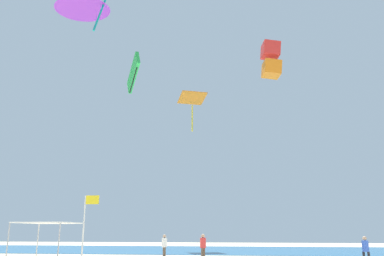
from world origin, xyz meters
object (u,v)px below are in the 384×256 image
Objects in this scene: person_near_tent at (365,248)px; kite_delta_purple at (83,5)px; kite_box_red at (271,60)px; banner_flag at (85,228)px; person_central at (164,244)px; person_leftmost at (203,245)px; kite_parafoil_green at (133,74)px; canopy_tent at (49,224)px; kite_diamond_orange at (192,100)px.

kite_delta_purple is (-17.71, -2.18, 16.39)m from person_near_tent.
banner_flag is at bearing 143.47° from kite_box_red.
kite_box_red is (8.71, 5.46, 16.53)m from person_central.
person_leftmost is 13.13m from banner_flag.
kite_delta_purple is (-7.79, -4.90, 16.32)m from person_leftmost.
kite_parafoil_green reaches higher than person_central.
kite_box_red is at bearing -92.29° from kite_parafoil_green.
canopy_tent reaches higher than person_near_tent.
kite_delta_purple is 1.11× the size of kite_diamond_orange.
person_central is 21.91m from kite_diamond_orange.
person_near_tent is 10.29m from person_leftmost.
kite_parafoil_green reaches higher than person_near_tent.
person_near_tent is at bearing 45.30° from person_central.
kite_delta_purple is at bearing -40.42° from person_leftmost.
kite_delta_purple is at bearing -124.94° from kite_diamond_orange.
kite_diamond_orange reaches higher than person_leftmost.
canopy_tent reaches higher than person_central.
person_leftmost is at bearing 20.25° from person_near_tent.
person_central is (-3.04, 1.40, -0.03)m from person_leftmost.
person_near_tent is 0.96× the size of person_central.
kite_box_red is at bearing -68.97° from kite_diamond_orange.
kite_parafoil_green reaches higher than person_leftmost.
banner_flag is at bearing 73.21° from person_near_tent.
kite_parafoil_green is (-15.85, 4.09, 13.64)m from person_near_tent.
banner_flag is 0.95× the size of kite_box_red.
kite_box_red is (8.73, 19.59, 15.51)m from banner_flag.
kite_delta_purple reaches higher than person_leftmost.
kite_box_red is at bearing 65.98° from banner_flag.
kite_parafoil_green is (-2.89, -0.03, 13.61)m from person_central.
canopy_tent is 0.85× the size of kite_parafoil_green.
kite_parafoil_green is at bearing 73.48° from canopy_tent.
banner_flag is 19.11m from kite_parafoil_green.
kite_parafoil_green is (-2.87, 14.10, 12.58)m from banner_flag.
kite_box_red reaches higher than banner_flag.
person_central is (5.12, 7.57, -1.29)m from canopy_tent.
person_leftmost is 0.50× the size of kite_box_red.
canopy_tent is 1.83× the size of person_leftmost.
kite_box_red is at bearing 43.30° from canopy_tent.
person_central is 0.51× the size of banner_flag.
person_leftmost is at bearing -128.43° from kite_delta_purple.
person_central is 13.91m from kite_parafoil_green.
banner_flag is 17.85m from kite_delta_purple.
kite_diamond_orange is (-0.24, 28.90, 15.16)m from banner_flag.
kite_delta_purple is at bearing -64.13° from person_central.
banner_flag is 0.66× the size of kite_delta_purple.
canopy_tent is 24.37m from kite_box_red.
kite_box_red is (5.67, 6.86, 16.50)m from person_leftmost.
person_leftmost is 0.46× the size of kite_parafoil_green.
banner_flag is 0.74× the size of kite_diamond_orange.
kite_box_red reaches higher than kite_delta_purple.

